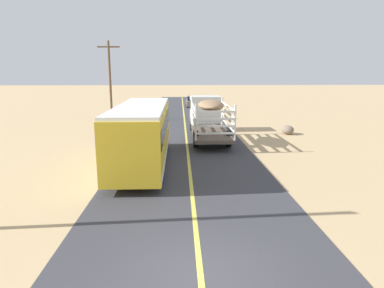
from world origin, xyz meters
TOP-DOWN VIEW (x-y plane):
  - ground_plane at (0.00, 0.00)m, footprint 240.00×240.00m
  - road_surface at (0.00, 0.00)m, footprint 8.00×120.00m
  - road_centre_line at (0.00, 0.00)m, footprint 0.16×117.60m
  - livestock_truck at (1.67, 19.07)m, footprint 2.53×9.70m
  - bus at (-2.49, 10.39)m, footprint 2.54×10.00m
  - car_far at (1.41, 41.40)m, footprint 1.80×4.40m
  - power_pole_mid at (-7.55, 27.74)m, footprint 2.20×0.24m
  - boulder_near_shoulder at (8.22, 19.10)m, footprint 0.96×1.20m

SIDE VIEW (x-z plane):
  - ground_plane at x=0.00m, z-range 0.00..0.00m
  - road_surface at x=0.00m, z-range 0.00..0.02m
  - road_centre_line at x=0.00m, z-range 0.02..0.02m
  - boulder_near_shoulder at x=8.22m, z-range 0.00..0.71m
  - car_far at x=1.41m, z-range -0.04..1.42m
  - bus at x=-2.49m, z-range 0.14..3.35m
  - livestock_truck at x=1.67m, z-range 0.28..3.30m
  - power_pole_mid at x=-7.55m, z-range 0.29..8.26m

